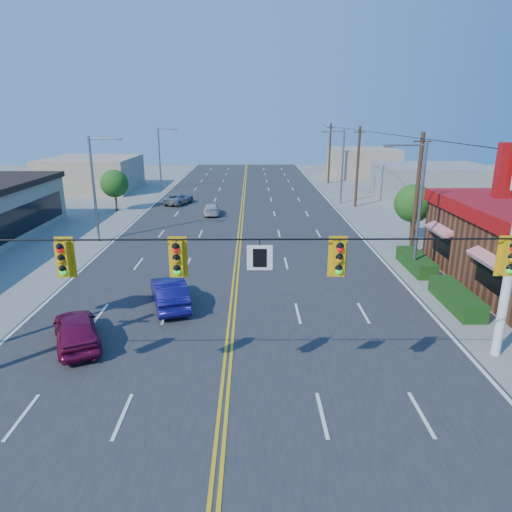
{
  "coord_description": "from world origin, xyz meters",
  "views": [
    {
      "loc": [
        0.96,
        -12.67,
        9.4
      ],
      "look_at": [
        1.2,
        10.72,
        2.2
      ],
      "focal_mm": 32.0,
      "sensor_mm": 36.0,
      "label": 1
    }
  ],
  "objects_px": {
    "car_silver": "(179,199)",
    "car_magenta": "(76,330)",
    "car_blue": "(169,294)",
    "car_white": "(212,210)",
    "signal_span": "(215,276)"
  },
  "relations": [
    {
      "from": "car_silver",
      "to": "car_magenta",
      "type": "bearing_deg",
      "value": 110.77
    },
    {
      "from": "car_blue",
      "to": "car_silver",
      "type": "bearing_deg",
      "value": -99.17
    },
    {
      "from": "car_silver",
      "to": "car_white",
      "type": "bearing_deg",
      "value": 145.44
    },
    {
      "from": "signal_span",
      "to": "car_white",
      "type": "xyz_separation_m",
      "value": [
        -2.85,
        31.65,
        -4.33
      ]
    },
    {
      "from": "signal_span",
      "to": "car_silver",
      "type": "height_order",
      "value": "signal_span"
    },
    {
      "from": "car_magenta",
      "to": "car_silver",
      "type": "height_order",
      "value": "car_magenta"
    },
    {
      "from": "car_white",
      "to": "car_silver",
      "type": "bearing_deg",
      "value": -58.61
    },
    {
      "from": "car_blue",
      "to": "car_white",
      "type": "xyz_separation_m",
      "value": [
        0.26,
        22.63,
        -0.18
      ]
    },
    {
      "from": "signal_span",
      "to": "car_white",
      "type": "distance_m",
      "value": 32.07
    },
    {
      "from": "car_magenta",
      "to": "car_blue",
      "type": "bearing_deg",
      "value": -152.84
    },
    {
      "from": "car_magenta",
      "to": "car_silver",
      "type": "xyz_separation_m",
      "value": [
        -0.6,
        32.44,
        -0.13
      ]
    },
    {
      "from": "car_magenta",
      "to": "car_white",
      "type": "relative_size",
      "value": 1.11
    },
    {
      "from": "signal_span",
      "to": "car_magenta",
      "type": "bearing_deg",
      "value": 142.37
    },
    {
      "from": "signal_span",
      "to": "car_blue",
      "type": "bearing_deg",
      "value": 109.04
    },
    {
      "from": "car_white",
      "to": "car_silver",
      "type": "relative_size",
      "value": 0.9
    }
  ]
}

